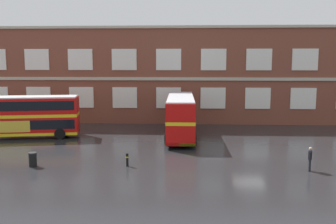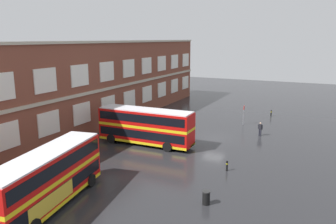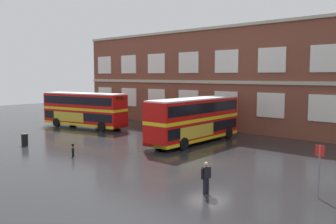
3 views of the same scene
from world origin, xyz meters
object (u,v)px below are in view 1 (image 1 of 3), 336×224
object	(u,v)px
double_decker_middle	(181,116)
safety_bollard_west	(127,160)
waiting_passenger	(310,158)
station_litter_bin	(33,159)
double_decker_near	(21,116)

from	to	relation	value
double_decker_middle	safety_bollard_west	xyz separation A→B (m)	(-3.64, -10.54, -1.66)
double_decker_middle	waiting_passenger	world-z (taller)	double_decker_middle
waiting_passenger	station_litter_bin	bearing A→B (deg)	179.51
double_decker_near	waiting_passenger	xyz separation A→B (m)	(24.74, -10.21, -1.22)
double_decker_near	station_litter_bin	bearing A→B (deg)	-62.49
safety_bollard_west	double_decker_middle	bearing A→B (deg)	70.95
double_decker_near	double_decker_middle	distance (m)	15.67
waiting_passenger	station_litter_bin	size ratio (longest dim) A/B	1.65
double_decker_near	safety_bollard_west	distance (m)	15.49
waiting_passenger	safety_bollard_west	bearing A→B (deg)	177.49
double_decker_near	waiting_passenger	world-z (taller)	double_decker_near
double_decker_near	safety_bollard_west	world-z (taller)	double_decker_near
waiting_passenger	station_litter_bin	world-z (taller)	waiting_passenger
station_litter_bin	double_decker_near	bearing A→B (deg)	117.51
station_litter_bin	safety_bollard_west	bearing A→B (deg)	3.30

